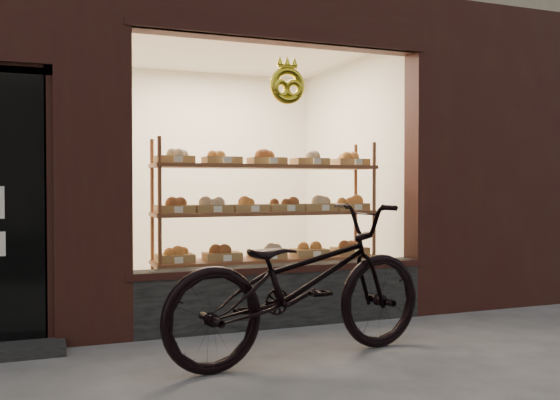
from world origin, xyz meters
name	(u,v)px	position (x,y,z in m)	size (l,w,h in m)	color
display_shelf	(267,225)	(0.45, 2.55, 0.88)	(2.20, 0.45, 1.70)	brown
bicycle	(301,282)	(0.17, 1.05, 0.56)	(0.75, 2.15, 1.13)	black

